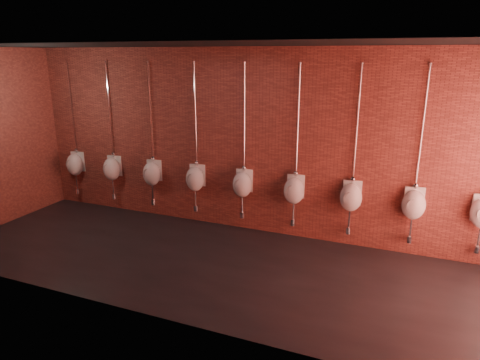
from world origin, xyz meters
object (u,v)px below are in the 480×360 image
(urinal_5, at_px, (294,189))
(urinal_6, at_px, (351,196))
(urinal_0, at_px, (75,164))
(urinal_3, at_px, (195,178))
(urinal_7, at_px, (414,204))
(urinal_4, at_px, (243,183))
(urinal_1, at_px, (112,168))
(urinal_2, at_px, (152,173))

(urinal_5, height_order, urinal_6, same)
(urinal_0, relative_size, urinal_3, 1.00)
(urinal_7, bearing_deg, urinal_0, 180.00)
(urinal_5, bearing_deg, urinal_3, 180.00)
(urinal_0, distance_m, urinal_4, 3.75)
(urinal_6, height_order, urinal_7, same)
(urinal_1, height_order, urinal_3, same)
(urinal_2, relative_size, urinal_5, 1.00)
(urinal_2, bearing_deg, urinal_5, 0.00)
(urinal_2, bearing_deg, urinal_0, 180.00)
(urinal_1, bearing_deg, urinal_2, 0.00)
(urinal_6, bearing_deg, urinal_3, 180.00)
(urinal_2, relative_size, urinal_7, 1.00)
(urinal_1, height_order, urinal_2, same)
(urinal_4, distance_m, urinal_5, 0.94)
(urinal_6, bearing_deg, urinal_4, 180.00)
(urinal_4, bearing_deg, urinal_6, 0.00)
(urinal_2, bearing_deg, urinal_1, 180.00)
(urinal_3, xyz_separation_m, urinal_7, (3.75, 0.00, 0.00))
(urinal_0, xyz_separation_m, urinal_7, (6.56, 0.00, 0.00))
(urinal_3, distance_m, urinal_4, 0.94)
(urinal_5, height_order, urinal_7, same)
(urinal_3, xyz_separation_m, urinal_5, (1.88, 0.00, 0.00))
(urinal_4, bearing_deg, urinal_2, 180.00)
(urinal_4, bearing_deg, urinal_1, 180.00)
(urinal_3, xyz_separation_m, urinal_6, (2.81, 0.00, 0.00))
(urinal_2, relative_size, urinal_6, 1.00)
(urinal_0, bearing_deg, urinal_6, 0.00)
(urinal_2, xyz_separation_m, urinal_7, (4.69, 0.00, 0.00))
(urinal_1, bearing_deg, urinal_0, 180.00)
(urinal_5, distance_m, urinal_7, 1.88)
(urinal_2, bearing_deg, urinal_6, 0.00)
(urinal_2, height_order, urinal_6, same)
(urinal_1, xyz_separation_m, urinal_4, (2.81, 0.00, 0.00))
(urinal_3, bearing_deg, urinal_2, 180.00)
(urinal_4, relative_size, urinal_7, 1.00)
(urinal_2, relative_size, urinal_4, 1.00)
(urinal_0, height_order, urinal_5, same)
(urinal_2, xyz_separation_m, urinal_5, (2.81, 0.00, 0.00))
(urinal_0, xyz_separation_m, urinal_4, (3.75, 0.00, 0.00))
(urinal_1, height_order, urinal_6, same)
(urinal_1, relative_size, urinal_2, 1.00)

